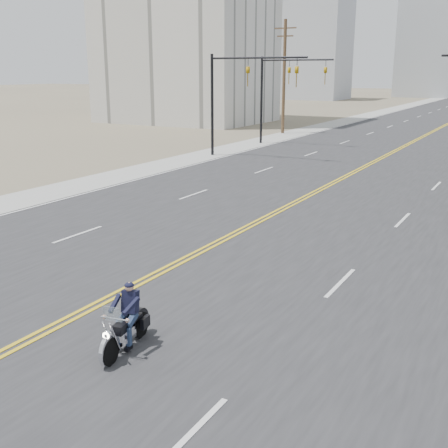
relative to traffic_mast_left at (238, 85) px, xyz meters
name	(u,v)px	position (x,y,z in m)	size (l,w,h in m)	color
sidewalk_left	(358,118)	(-2.52, 38.00, -4.93)	(3.00, 200.00, 0.01)	#A5A5A0
traffic_mast_left	(238,85)	(0.00, 0.00, 0.00)	(7.10, 0.26, 7.00)	black
traffic_mast_far	(281,84)	(-0.33, 8.00, -0.06)	(6.10, 0.26, 7.00)	black
utility_pole_left	(284,75)	(-3.52, 16.00, 0.54)	(2.20, 0.30, 10.50)	brown
haze_bldg_a	(313,46)	(-26.02, 83.00, 6.06)	(14.00, 12.00, 22.00)	#B7BCC6
haze_bldg_d	(448,39)	(-3.02, 108.00, 8.06)	(20.00, 15.00, 26.00)	#ADB2B7
haze_bldg_f	(277,62)	(-41.02, 98.00, 3.06)	(12.00, 12.00, 16.00)	#ADB2B7
motorcyclist	(125,319)	(11.16, -26.11, -4.20)	(0.81, 1.89, 1.48)	black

